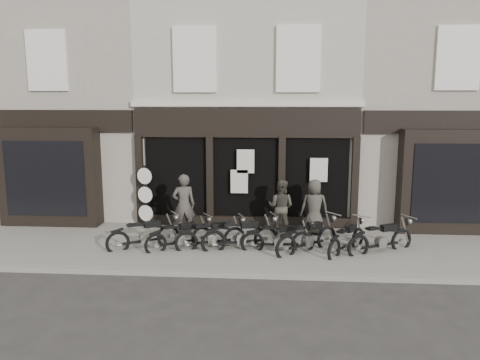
# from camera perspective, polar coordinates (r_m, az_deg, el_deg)

# --- Properties ---
(ground_plane) EXTENTS (90.00, 90.00, 0.00)m
(ground_plane) POSITION_cam_1_polar(r_m,az_deg,el_deg) (12.57, -0.12, -9.62)
(ground_plane) COLOR #2D2B28
(ground_plane) RESTS_ON ground
(pavement) EXTENTS (30.00, 4.20, 0.12)m
(pavement) POSITION_cam_1_polar(r_m,az_deg,el_deg) (13.40, 0.17, -8.10)
(pavement) COLOR slate
(pavement) RESTS_ON ground_plane
(kerb) EXTENTS (30.00, 0.25, 0.13)m
(kerb) POSITION_cam_1_polar(r_m,az_deg,el_deg) (11.38, -0.60, -11.39)
(kerb) COLOR gray
(kerb) RESTS_ON ground_plane
(central_building) EXTENTS (7.30, 6.22, 8.34)m
(central_building) POSITION_cam_1_polar(r_m,az_deg,el_deg) (17.80, 1.32, 9.46)
(central_building) COLOR #B2A898
(central_building) RESTS_ON ground
(neighbour_left) EXTENTS (5.60, 6.73, 8.34)m
(neighbour_left) POSITION_cam_1_polar(r_m,az_deg,el_deg) (19.14, -18.28, 8.88)
(neighbour_left) COLOR gray
(neighbour_left) RESTS_ON ground
(neighbour_right) EXTENTS (5.60, 6.73, 8.34)m
(neighbour_right) POSITION_cam_1_polar(r_m,az_deg,el_deg) (18.54, 21.55, 8.68)
(neighbour_right) COLOR gray
(neighbour_right) RESTS_ON ground
(motorcycle_0) EXTENTS (1.88, 1.33, 1.00)m
(motorcycle_0) POSITION_cam_1_polar(r_m,az_deg,el_deg) (13.38, -11.57, -6.82)
(motorcycle_0) COLOR black
(motorcycle_0) RESTS_ON ground
(motorcycle_1) EXTENTS (1.76, 1.33, 0.96)m
(motorcycle_1) POSITION_cam_1_polar(r_m,az_deg,el_deg) (13.13, -7.32, -7.09)
(motorcycle_1) COLOR black
(motorcycle_1) RESTS_ON ground
(motorcycle_2) EXTENTS (1.91, 1.04, 0.97)m
(motorcycle_2) POSITION_cam_1_polar(r_m,az_deg,el_deg) (13.08, -3.46, -7.08)
(motorcycle_2) COLOR black
(motorcycle_2) RESTS_ON ground
(motorcycle_3) EXTENTS (2.10, 1.01, 1.05)m
(motorcycle_3) POSITION_cam_1_polar(r_m,az_deg,el_deg) (12.97, 0.12, -7.07)
(motorcycle_3) COLOR black
(motorcycle_3) RESTS_ON ground
(motorcycle_4) EXTENTS (2.02, 0.55, 0.97)m
(motorcycle_4) POSITION_cam_1_polar(r_m,az_deg,el_deg) (12.87, 4.75, -7.38)
(motorcycle_4) COLOR black
(motorcycle_4) RESTS_ON ground
(motorcycle_5) EXTENTS (1.83, 1.59, 1.05)m
(motorcycle_5) POSITION_cam_1_polar(r_m,az_deg,el_deg) (12.90, 8.26, -7.26)
(motorcycle_5) COLOR black
(motorcycle_5) RESTS_ON ground
(motorcycle_6) EXTENTS (1.35, 1.72, 0.95)m
(motorcycle_6) POSITION_cam_1_polar(r_m,az_deg,el_deg) (13.08, 12.89, -7.35)
(motorcycle_6) COLOR black
(motorcycle_6) RESTS_ON ground
(motorcycle_7) EXTENTS (1.96, 1.24, 1.02)m
(motorcycle_7) POSITION_cam_1_polar(r_m,az_deg,el_deg) (13.27, 16.83, -7.15)
(motorcycle_7) COLOR black
(motorcycle_7) RESTS_ON ground
(man_left) EXTENTS (0.79, 0.63, 1.88)m
(man_left) POSITION_cam_1_polar(r_m,az_deg,el_deg) (14.11, -6.87, -3.05)
(man_left) COLOR #403A34
(man_left) RESTS_ON pavement
(man_centre) EXTENTS (0.97, 0.86, 1.67)m
(man_centre) POSITION_cam_1_polar(r_m,az_deg,el_deg) (14.31, 5.01, -3.26)
(man_centre) COLOR #3B382F
(man_centre) RESTS_ON pavement
(man_right) EXTENTS (0.83, 0.54, 1.69)m
(man_right) POSITION_cam_1_polar(r_m,az_deg,el_deg) (14.39, 9.04, -3.25)
(man_right) COLOR #3D3932
(man_right) RESTS_ON pavement
(advert_sign_post) EXTENTS (0.51, 0.33, 2.12)m
(advert_sign_post) POSITION_cam_1_polar(r_m,az_deg,el_deg) (15.17, -11.45, -2.37)
(advert_sign_post) COLOR black
(advert_sign_post) RESTS_ON ground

